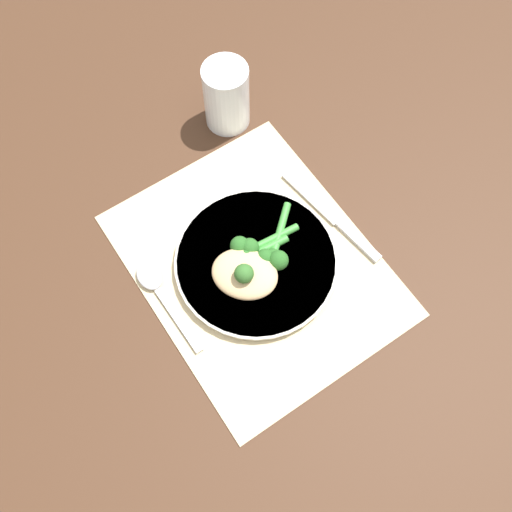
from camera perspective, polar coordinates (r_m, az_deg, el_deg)
ground_plane at (r=0.91m, az=-0.00°, el=-0.86°), size 3.00×3.00×0.00m
placemat at (r=0.91m, az=-0.00°, el=-0.81°), size 0.42×0.33×0.00m
plate at (r=0.90m, az=-0.00°, el=-0.55°), size 0.25×0.25×0.01m
chicken_fillet at (r=0.87m, az=-1.08°, el=-1.71°), size 0.13×0.12×0.03m
pesto_dollop_primary at (r=0.84m, az=-1.15°, el=-1.68°), size 0.03×0.03×0.03m
broccoli_stalk_front at (r=0.88m, az=-1.16°, el=-0.31°), size 0.04×0.10×0.02m
broccoli_stalk_right at (r=0.89m, az=-0.72°, el=0.77°), size 0.05×0.11×0.03m
broccoli_stalk_rear at (r=0.88m, az=1.75°, el=0.25°), size 0.09×0.10×0.03m
knife at (r=0.95m, az=7.28°, el=3.81°), size 0.21×0.04×0.01m
spoon at (r=0.90m, az=-9.56°, el=-2.80°), size 0.16×0.03×0.01m
water_glass at (r=1.00m, az=-2.83°, el=14.96°), size 0.07×0.07×0.12m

